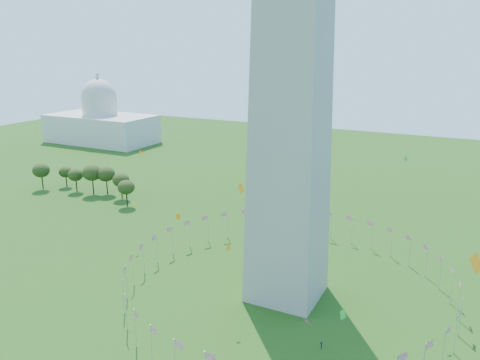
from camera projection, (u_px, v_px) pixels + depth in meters
flag_ring at (286, 278)px, 117.83m from camera, size 80.24×80.24×9.00m
capitol_building at (100, 107)px, 302.14m from camera, size 70.00×35.00×46.00m
kites_aloft at (283, 271)px, 86.55m from camera, size 120.81×79.48×35.21m
tree_line_west at (90, 182)px, 197.93m from camera, size 55.40×15.90×12.62m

